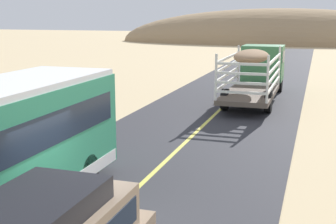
# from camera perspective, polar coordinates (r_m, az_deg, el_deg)

# --- Properties ---
(livestock_truck) EXTENTS (2.53, 9.70, 3.02)m
(livestock_truck) POSITION_cam_1_polar(r_m,az_deg,el_deg) (27.96, 11.05, 5.45)
(livestock_truck) COLOR #3F7F4C
(livestock_truck) RESTS_ON road_surface
(distant_hill) EXTENTS (56.17, 18.97, 11.64)m
(distant_hill) POSITION_cam_1_polar(r_m,az_deg,el_deg) (82.16, 13.33, 8.23)
(distant_hill) COLOR #997C5A
(distant_hill) RESTS_ON ground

